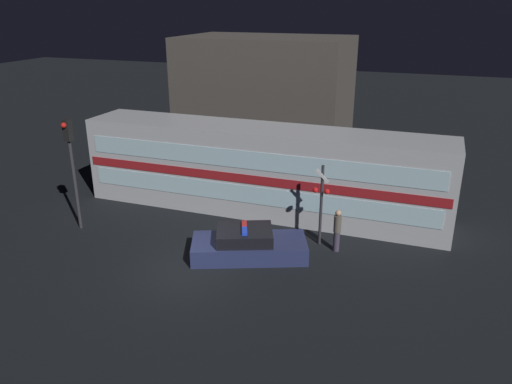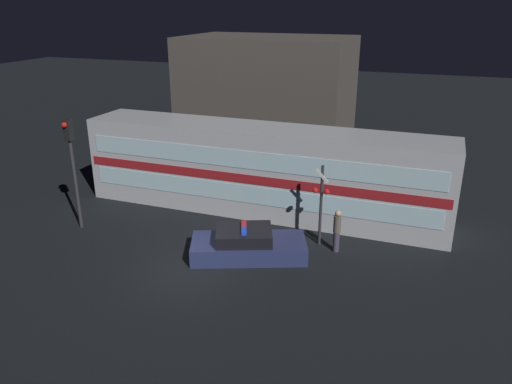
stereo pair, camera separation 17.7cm
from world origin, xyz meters
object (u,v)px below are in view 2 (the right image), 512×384
object	(u,v)px
pedestrian	(337,231)
traffic_light_corner	(72,156)
police_car	(248,245)
crossing_signal_near	(321,201)
train	(262,170)

from	to	relation	value
pedestrian	traffic_light_corner	size ratio (longest dim) A/B	0.36
police_car	crossing_signal_near	distance (m)	3.48
traffic_light_corner	train	bearing A→B (deg)	34.20
train	crossing_signal_near	size ratio (longest dim) A/B	5.02
train	police_car	distance (m)	5.01
police_car	traffic_light_corner	distance (m)	8.53
pedestrian	crossing_signal_near	distance (m)	1.35
train	crossing_signal_near	xyz separation A→B (m)	(3.49, -2.64, -0.08)
crossing_signal_near	traffic_light_corner	distance (m)	10.75
crossing_signal_near	train	bearing A→B (deg)	142.89
train	police_car	bearing A→B (deg)	-77.09
train	pedestrian	xyz separation A→B (m)	(4.27, -2.98, -1.13)
train	crossing_signal_near	distance (m)	4.38
police_car	pedestrian	size ratio (longest dim) A/B	2.75
train	traffic_light_corner	world-z (taller)	traffic_light_corner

